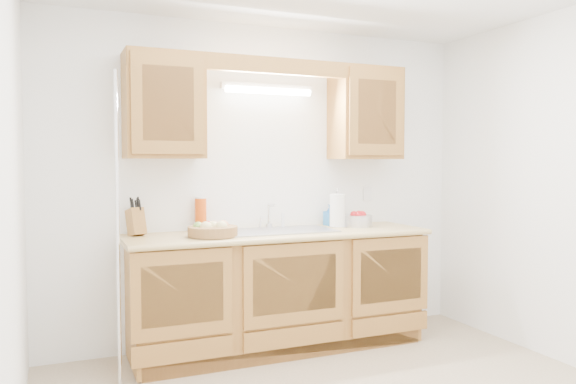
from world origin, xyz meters
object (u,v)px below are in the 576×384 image
fruit_basket (213,230)px  knife_block (136,221)px  paper_towel (337,211)px  apple_bowl (357,220)px

fruit_basket → knife_block: knife_block is taller
fruit_basket → paper_towel: paper_towel is taller
fruit_basket → knife_block: size_ratio=1.23×
paper_towel → apple_bowl: 0.19m
paper_towel → apple_bowl: size_ratio=1.25×
knife_block → paper_towel: bearing=-21.0°
fruit_basket → apple_bowl: (1.25, 0.15, 0.01)m
knife_block → paper_towel: (1.57, -0.10, 0.03)m
paper_towel → apple_bowl: bearing=-6.7°
apple_bowl → knife_block: bearing=176.2°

